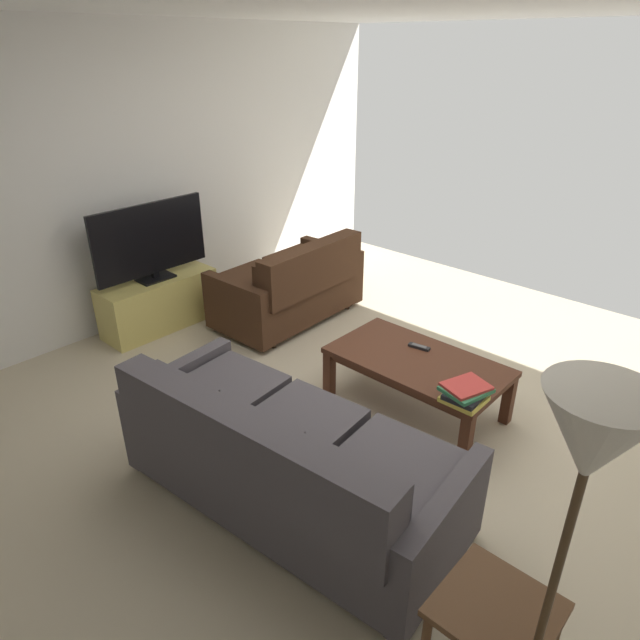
{
  "coord_description": "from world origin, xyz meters",
  "views": [
    {
      "loc": [
        -1.89,
        2.71,
        2.41
      ],
      "look_at": [
        0.31,
        0.31,
        0.79
      ],
      "focal_mm": 31.28,
      "sensor_mm": 36.0,
      "label": 1
    }
  ],
  "objects_px": {
    "loveseat_near": "(292,285)",
    "tv_remote": "(419,347)",
    "sofa_main": "(284,459)",
    "end_table": "(492,629)",
    "flat_tv": "(150,241)",
    "tv_stand": "(159,303)",
    "floor_lamp": "(584,471)",
    "coffee_table": "(417,367)",
    "book_stack": "(466,393)"
  },
  "relations": [
    {
      "from": "end_table",
      "to": "floor_lamp",
      "type": "height_order",
      "value": "floor_lamp"
    },
    {
      "from": "flat_tv",
      "to": "tv_stand",
      "type": "bearing_deg",
      "value": -53.63
    },
    {
      "from": "sofa_main",
      "to": "end_table",
      "type": "height_order",
      "value": "sofa_main"
    },
    {
      "from": "tv_remote",
      "to": "sofa_main",
      "type": "bearing_deg",
      "value": 93.64
    },
    {
      "from": "flat_tv",
      "to": "end_table",
      "type": "bearing_deg",
      "value": 164.82
    },
    {
      "from": "loveseat_near",
      "to": "tv_remote",
      "type": "height_order",
      "value": "loveseat_near"
    },
    {
      "from": "book_stack",
      "to": "loveseat_near",
      "type": "bearing_deg",
      "value": -16.81
    },
    {
      "from": "coffee_table",
      "to": "floor_lamp",
      "type": "relative_size",
      "value": 0.76
    },
    {
      "from": "coffee_table",
      "to": "floor_lamp",
      "type": "xyz_separation_m",
      "value": [
        -1.52,
        1.61,
        1.01
      ]
    },
    {
      "from": "end_table",
      "to": "tv_remote",
      "type": "xyz_separation_m",
      "value": [
        1.43,
        -1.69,
        -0.04
      ]
    },
    {
      "from": "tv_remote",
      "to": "end_table",
      "type": "bearing_deg",
      "value": 130.28
    },
    {
      "from": "loveseat_near",
      "to": "tv_remote",
      "type": "xyz_separation_m",
      "value": [
        -1.62,
        0.3,
        0.07
      ]
    },
    {
      "from": "coffee_table",
      "to": "flat_tv",
      "type": "relative_size",
      "value": 1.13
    },
    {
      "from": "tv_stand",
      "to": "book_stack",
      "type": "xyz_separation_m",
      "value": [
        -3.0,
        -0.28,
        0.22
      ]
    },
    {
      "from": "tv_stand",
      "to": "flat_tv",
      "type": "height_order",
      "value": "flat_tv"
    },
    {
      "from": "sofa_main",
      "to": "book_stack",
      "type": "height_order",
      "value": "sofa_main"
    },
    {
      "from": "coffee_table",
      "to": "end_table",
      "type": "xyz_separation_m",
      "value": [
        -1.35,
        1.55,
        0.11
      ]
    },
    {
      "from": "floor_lamp",
      "to": "flat_tv",
      "type": "relative_size",
      "value": 1.49
    },
    {
      "from": "sofa_main",
      "to": "floor_lamp",
      "type": "bearing_deg",
      "value": 169.34
    },
    {
      "from": "tv_stand",
      "to": "tv_remote",
      "type": "xyz_separation_m",
      "value": [
        -2.42,
        -0.64,
        0.18
      ]
    },
    {
      "from": "loveseat_near",
      "to": "tv_stand",
      "type": "distance_m",
      "value": 1.24
    },
    {
      "from": "loveseat_near",
      "to": "coffee_table",
      "type": "distance_m",
      "value": 1.76
    },
    {
      "from": "flat_tv",
      "to": "sofa_main",
      "type": "bearing_deg",
      "value": 161.86
    },
    {
      "from": "loveseat_near",
      "to": "sofa_main",
      "type": "bearing_deg",
      "value": 134.1
    },
    {
      "from": "floor_lamp",
      "to": "tv_remote",
      "type": "relative_size",
      "value": 9.85
    },
    {
      "from": "tv_stand",
      "to": "tv_remote",
      "type": "distance_m",
      "value": 2.51
    },
    {
      "from": "coffee_table",
      "to": "flat_tv",
      "type": "xyz_separation_m",
      "value": [
        2.5,
        0.5,
        0.49
      ]
    },
    {
      "from": "coffee_table",
      "to": "end_table",
      "type": "bearing_deg",
      "value": 131.04
    },
    {
      "from": "sofa_main",
      "to": "coffee_table",
      "type": "height_order",
      "value": "sofa_main"
    },
    {
      "from": "end_table",
      "to": "floor_lamp",
      "type": "bearing_deg",
      "value": 159.74
    },
    {
      "from": "sofa_main",
      "to": "flat_tv",
      "type": "relative_size",
      "value": 1.85
    },
    {
      "from": "end_table",
      "to": "flat_tv",
      "type": "relative_size",
      "value": 0.54
    },
    {
      "from": "floor_lamp",
      "to": "flat_tv",
      "type": "distance_m",
      "value": 4.2
    },
    {
      "from": "coffee_table",
      "to": "tv_stand",
      "type": "distance_m",
      "value": 2.55
    },
    {
      "from": "sofa_main",
      "to": "coffee_table",
      "type": "bearing_deg",
      "value": -89.58
    },
    {
      "from": "coffee_table",
      "to": "tv_stand",
      "type": "height_order",
      "value": "tv_stand"
    },
    {
      "from": "end_table",
      "to": "tv_stand",
      "type": "bearing_deg",
      "value": -15.18
    },
    {
      "from": "book_stack",
      "to": "end_table",
      "type": "bearing_deg",
      "value": 122.82
    },
    {
      "from": "tv_stand",
      "to": "flat_tv",
      "type": "xyz_separation_m",
      "value": [
        -0.0,
        0.0,
        0.61
      ]
    },
    {
      "from": "sofa_main",
      "to": "end_table",
      "type": "relative_size",
      "value": 3.41
    },
    {
      "from": "loveseat_near",
      "to": "flat_tv",
      "type": "distance_m",
      "value": 1.33
    },
    {
      "from": "tv_stand",
      "to": "book_stack",
      "type": "distance_m",
      "value": 3.02
    },
    {
      "from": "floor_lamp",
      "to": "tv_stand",
      "type": "height_order",
      "value": "floor_lamp"
    },
    {
      "from": "end_table",
      "to": "tv_remote",
      "type": "distance_m",
      "value": 2.21
    },
    {
      "from": "coffee_table",
      "to": "flat_tv",
      "type": "distance_m",
      "value": 2.6
    },
    {
      "from": "tv_stand",
      "to": "end_table",
      "type": "bearing_deg",
      "value": 164.82
    },
    {
      "from": "tv_remote",
      "to": "book_stack",
      "type": "bearing_deg",
      "value": 147.71
    },
    {
      "from": "coffee_table",
      "to": "sofa_main",
      "type": "bearing_deg",
      "value": 90.42
    },
    {
      "from": "book_stack",
      "to": "floor_lamp",
      "type": "bearing_deg",
      "value": 126.4
    },
    {
      "from": "sofa_main",
      "to": "end_table",
      "type": "bearing_deg",
      "value": 170.61
    }
  ]
}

